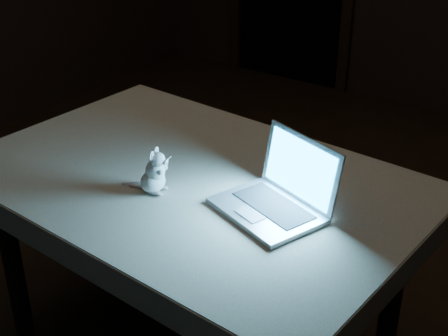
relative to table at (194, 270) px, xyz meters
The scene contains 5 objects.
floor 0.57m from the table, 107.42° to the left, with size 5.00×5.00×0.00m, color black.
table is the anchor object (origin of this frame).
tablecloth 0.35m from the table, 73.63° to the right, with size 1.53×1.02×0.10m, color beige, non-canonical shape.
laptop 0.60m from the table, ahead, with size 0.32×0.28×0.22m, color #B6B6BB, non-canonical shape.
plush_mouse 0.49m from the table, 106.18° to the right, with size 0.11×0.11×0.15m, color silver, non-canonical shape.
Camera 1 is at (1.30, -1.93, 1.82)m, focal length 52.00 mm.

